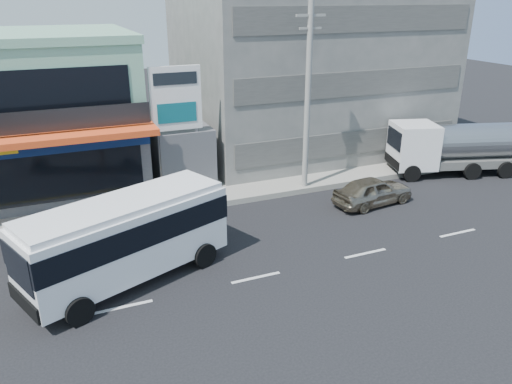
{
  "coord_description": "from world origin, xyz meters",
  "views": [
    {
      "loc": [
        -6.4,
        -15.33,
        10.15
      ],
      "look_at": [
        1.32,
        3.14,
        2.2
      ],
      "focal_mm": 35.0,
      "sensor_mm": 36.0,
      "label": 1
    }
  ],
  "objects_px": {
    "billboard": "(176,106)",
    "tanker_truck": "(452,147)",
    "sedan": "(373,191)",
    "motorcycle_rider": "(129,230)",
    "concrete_building": "(308,45)",
    "utility_pole_near": "(308,98)",
    "satellite_dish": "(179,123)",
    "minibus": "(126,234)",
    "shop_building": "(19,117)"
  },
  "relations": [
    {
      "from": "shop_building",
      "to": "tanker_truck",
      "type": "distance_m",
      "value": 24.73
    },
    {
      "from": "shop_building",
      "to": "sedan",
      "type": "distance_m",
      "value": 19.24
    },
    {
      "from": "billboard",
      "to": "motorcycle_rider",
      "type": "bearing_deg",
      "value": -127.61
    },
    {
      "from": "billboard",
      "to": "satellite_dish",
      "type": "bearing_deg",
      "value": 74.48
    },
    {
      "from": "tanker_truck",
      "to": "motorcycle_rider",
      "type": "distance_m",
      "value": 19.62
    },
    {
      "from": "satellite_dish",
      "to": "billboard",
      "type": "distance_m",
      "value": 2.31
    },
    {
      "from": "utility_pole_near",
      "to": "sedan",
      "type": "height_order",
      "value": "utility_pole_near"
    },
    {
      "from": "concrete_building",
      "to": "utility_pole_near",
      "type": "distance_m",
      "value": 8.79
    },
    {
      "from": "concrete_building",
      "to": "billboard",
      "type": "height_order",
      "value": "concrete_building"
    },
    {
      "from": "billboard",
      "to": "sedan",
      "type": "height_order",
      "value": "billboard"
    },
    {
      "from": "minibus",
      "to": "motorcycle_rider",
      "type": "relative_size",
      "value": 3.89
    },
    {
      "from": "utility_pole_near",
      "to": "minibus",
      "type": "xyz_separation_m",
      "value": [
        -10.46,
        -5.68,
        -3.2
      ]
    },
    {
      "from": "concrete_building",
      "to": "satellite_dish",
      "type": "xyz_separation_m",
      "value": [
        -10.0,
        -4.0,
        -3.42
      ]
    },
    {
      "from": "utility_pole_near",
      "to": "minibus",
      "type": "distance_m",
      "value": 12.33
    },
    {
      "from": "concrete_building",
      "to": "minibus",
      "type": "distance_m",
      "value": 20.27
    },
    {
      "from": "shop_building",
      "to": "motorcycle_rider",
      "type": "height_order",
      "value": "shop_building"
    },
    {
      "from": "motorcycle_rider",
      "to": "sedan",
      "type": "bearing_deg",
      "value": -1.36
    },
    {
      "from": "shop_building",
      "to": "motorcycle_rider",
      "type": "distance_m",
      "value": 10.64
    },
    {
      "from": "satellite_dish",
      "to": "sedan",
      "type": "distance_m",
      "value": 11.04
    },
    {
      "from": "minibus",
      "to": "motorcycle_rider",
      "type": "xyz_separation_m",
      "value": [
        0.46,
        2.93,
        -1.25
      ]
    },
    {
      "from": "shop_building",
      "to": "minibus",
      "type": "height_order",
      "value": "shop_building"
    },
    {
      "from": "utility_pole_near",
      "to": "concrete_building",
      "type": "bearing_deg",
      "value": 62.24
    },
    {
      "from": "billboard",
      "to": "tanker_truck",
      "type": "xyz_separation_m",
      "value": [
        16.0,
        -2.6,
        -3.24
      ]
    },
    {
      "from": "minibus",
      "to": "shop_building",
      "type": "bearing_deg",
      "value": 106.13
    },
    {
      "from": "billboard",
      "to": "motorcycle_rider",
      "type": "xyz_separation_m",
      "value": [
        -3.5,
        -4.54,
        -4.24
      ]
    },
    {
      "from": "billboard",
      "to": "utility_pole_near",
      "type": "relative_size",
      "value": 0.69
    },
    {
      "from": "minibus",
      "to": "motorcycle_rider",
      "type": "bearing_deg",
      "value": 80.99
    },
    {
      "from": "shop_building",
      "to": "sedan",
      "type": "xyz_separation_m",
      "value": [
        16.36,
        -9.58,
        -3.26
      ]
    },
    {
      "from": "billboard",
      "to": "sedan",
      "type": "relative_size",
      "value": 1.59
    },
    {
      "from": "billboard",
      "to": "tanker_truck",
      "type": "height_order",
      "value": "billboard"
    },
    {
      "from": "minibus",
      "to": "sedan",
      "type": "distance_m",
      "value": 13.15
    },
    {
      "from": "tanker_truck",
      "to": "satellite_dish",
      "type": "bearing_deg",
      "value": 164.14
    },
    {
      "from": "concrete_building",
      "to": "minibus",
      "type": "relative_size",
      "value": 1.96
    },
    {
      "from": "sedan",
      "to": "motorcycle_rider",
      "type": "height_order",
      "value": "motorcycle_rider"
    },
    {
      "from": "satellite_dish",
      "to": "utility_pole_near",
      "type": "distance_m",
      "value": 7.17
    },
    {
      "from": "concrete_building",
      "to": "utility_pole_near",
      "type": "xyz_separation_m",
      "value": [
        -4.0,
        -7.6,
        -1.85
      ]
    },
    {
      "from": "satellite_dish",
      "to": "minibus",
      "type": "bearing_deg",
      "value": -115.7
    },
    {
      "from": "utility_pole_near",
      "to": "motorcycle_rider",
      "type": "relative_size",
      "value": 4.77
    },
    {
      "from": "concrete_building",
      "to": "sedan",
      "type": "xyz_separation_m",
      "value": [
        -1.64,
        -10.64,
        -6.26
      ]
    },
    {
      "from": "concrete_building",
      "to": "tanker_truck",
      "type": "height_order",
      "value": "concrete_building"
    },
    {
      "from": "satellite_dish",
      "to": "utility_pole_near",
      "type": "relative_size",
      "value": 0.15
    },
    {
      "from": "billboard",
      "to": "minibus",
      "type": "relative_size",
      "value": 0.85
    },
    {
      "from": "satellite_dish",
      "to": "motorcycle_rider",
      "type": "bearing_deg",
      "value": -122.24
    },
    {
      "from": "concrete_building",
      "to": "shop_building",
      "type": "bearing_deg",
      "value": -176.65
    },
    {
      "from": "utility_pole_near",
      "to": "motorcycle_rider",
      "type": "bearing_deg",
      "value": -164.66
    },
    {
      "from": "shop_building",
      "to": "concrete_building",
      "type": "relative_size",
      "value": 0.77
    },
    {
      "from": "satellite_dish",
      "to": "minibus",
      "type": "xyz_separation_m",
      "value": [
        -4.46,
        -9.28,
        -1.63
      ]
    },
    {
      "from": "shop_building",
      "to": "minibus",
      "type": "bearing_deg",
      "value": -73.87
    },
    {
      "from": "sedan",
      "to": "motorcycle_rider",
      "type": "relative_size",
      "value": 2.07
    },
    {
      "from": "billboard",
      "to": "utility_pole_near",
      "type": "distance_m",
      "value": 6.75
    }
  ]
}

